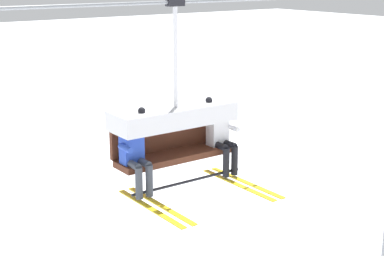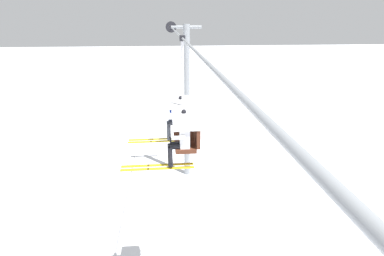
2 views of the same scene
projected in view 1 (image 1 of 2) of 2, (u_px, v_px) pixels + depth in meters
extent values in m
cylinder|color=gray|center=(107.00, 5.00, 8.05)|extent=(18.45, 0.05, 0.05)
cube|color=#512819|center=(176.00, 156.00, 9.31)|extent=(2.01, 0.48, 0.10)
cube|color=#512819|center=(166.00, 136.00, 9.46)|extent=(2.01, 0.08, 0.45)
cube|color=silver|center=(174.00, 116.00, 9.19)|extent=(2.05, 0.68, 0.30)
cylinder|color=black|center=(188.00, 181.00, 9.15)|extent=(2.01, 0.04, 0.04)
cylinder|color=silver|center=(176.00, 57.00, 8.90)|extent=(0.07, 0.07, 1.54)
cube|color=black|center=(175.00, 2.00, 8.69)|extent=(0.28, 0.12, 0.12)
cube|color=#2847B7|center=(132.00, 146.00, 8.75)|extent=(0.32, 0.22, 0.52)
sphere|color=#284C93|center=(131.00, 123.00, 8.66)|extent=(0.22, 0.22, 0.22)
ellipsoid|color=black|center=(134.00, 125.00, 8.58)|extent=(0.17, 0.04, 0.08)
cylinder|color=#3D424C|center=(133.00, 164.00, 8.63)|extent=(0.11, 0.34, 0.11)
cylinder|color=#3D424C|center=(143.00, 162.00, 8.73)|extent=(0.11, 0.34, 0.11)
cylinder|color=#3D424C|center=(139.00, 183.00, 8.56)|extent=(0.11, 0.11, 0.48)
cylinder|color=#3D424C|center=(149.00, 181.00, 8.66)|extent=(0.11, 0.11, 0.48)
cube|color=gold|center=(150.00, 208.00, 8.40)|extent=(0.09, 1.70, 0.02)
cube|color=gold|center=(160.00, 205.00, 8.50)|extent=(0.09, 1.70, 0.02)
cylinder|color=#2847B7|center=(126.00, 148.00, 8.52)|extent=(0.09, 0.30, 0.09)
cylinder|color=#2847B7|center=(142.00, 122.00, 8.77)|extent=(0.09, 0.09, 0.30)
sphere|color=black|center=(142.00, 111.00, 8.72)|extent=(0.11, 0.11, 0.11)
cube|color=silver|center=(218.00, 130.00, 9.68)|extent=(0.32, 0.22, 0.52)
sphere|color=silver|center=(218.00, 108.00, 9.58)|extent=(0.22, 0.22, 0.22)
ellipsoid|color=black|center=(222.00, 110.00, 9.50)|extent=(0.17, 0.04, 0.08)
cylinder|color=black|center=(220.00, 146.00, 9.55)|extent=(0.11, 0.34, 0.11)
cylinder|color=black|center=(228.00, 144.00, 9.65)|extent=(0.11, 0.34, 0.11)
cylinder|color=black|center=(226.00, 162.00, 9.48)|extent=(0.11, 0.11, 0.48)
cylinder|color=black|center=(235.00, 160.00, 9.58)|extent=(0.11, 0.11, 0.48)
cube|color=gold|center=(238.00, 185.00, 9.32)|extent=(0.09, 1.70, 0.02)
cube|color=gold|center=(246.00, 182.00, 9.42)|extent=(0.09, 1.70, 0.02)
cylinder|color=silver|center=(209.00, 111.00, 9.48)|extent=(0.09, 0.09, 0.30)
sphere|color=black|center=(209.00, 100.00, 9.44)|extent=(0.11, 0.11, 0.11)
cylinder|color=silver|center=(232.00, 128.00, 9.65)|extent=(0.09, 0.30, 0.09)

